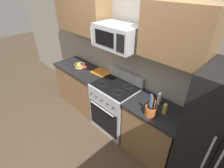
{
  "coord_description": "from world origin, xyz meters",
  "views": [
    {
      "loc": [
        1.68,
        -1.1,
        2.48
      ],
      "look_at": [
        0.04,
        0.53,
        1.03
      ],
      "focal_mm": 27.21,
      "sensor_mm": 36.0,
      "label": 1
    }
  ],
  "objects_px": {
    "apple_loose": "(86,67)",
    "cutting_board": "(102,72)",
    "bottle_vinegar": "(160,98)",
    "microwave": "(117,36)",
    "range_oven": "(115,106)",
    "refrigerator": "(220,146)",
    "bottle_oil": "(165,108)",
    "fruit_basket": "(79,65)",
    "utensil_crock": "(151,110)"
  },
  "relations": [
    {
      "from": "microwave",
      "to": "apple_loose",
      "type": "height_order",
      "value": "microwave"
    },
    {
      "from": "refrigerator",
      "to": "apple_loose",
      "type": "height_order",
      "value": "refrigerator"
    },
    {
      "from": "utensil_crock",
      "to": "bottle_oil",
      "type": "relative_size",
      "value": 1.66
    },
    {
      "from": "bottle_oil",
      "to": "microwave",
      "type": "bearing_deg",
      "value": 177.83
    },
    {
      "from": "refrigerator",
      "to": "fruit_basket",
      "type": "distance_m",
      "value": 2.7
    },
    {
      "from": "refrigerator",
      "to": "bottle_vinegar",
      "type": "xyz_separation_m",
      "value": [
        -0.88,
        0.13,
        0.13
      ]
    },
    {
      "from": "utensil_crock",
      "to": "bottle_oil",
      "type": "xyz_separation_m",
      "value": [
        0.12,
        0.16,
        0.01
      ]
    },
    {
      "from": "refrigerator",
      "to": "cutting_board",
      "type": "xyz_separation_m",
      "value": [
        -2.18,
        0.18,
        0.03
      ]
    },
    {
      "from": "refrigerator",
      "to": "bottle_vinegar",
      "type": "distance_m",
      "value": 0.9
    },
    {
      "from": "utensil_crock",
      "to": "microwave",
      "type": "bearing_deg",
      "value": 166.58
    },
    {
      "from": "fruit_basket",
      "to": "bottle_oil",
      "type": "xyz_separation_m",
      "value": [
        1.98,
        -0.01,
        0.05
      ]
    },
    {
      "from": "refrigerator",
      "to": "microwave",
      "type": "relative_size",
      "value": 2.59
    },
    {
      "from": "microwave",
      "to": "bottle_vinegar",
      "type": "height_order",
      "value": "microwave"
    },
    {
      "from": "utensil_crock",
      "to": "fruit_basket",
      "type": "xyz_separation_m",
      "value": [
        -1.86,
        0.17,
        -0.04
      ]
    },
    {
      "from": "utensil_crock",
      "to": "cutting_board",
      "type": "relative_size",
      "value": 0.88
    },
    {
      "from": "fruit_basket",
      "to": "utensil_crock",
      "type": "bearing_deg",
      "value": -5.19
    },
    {
      "from": "bottle_vinegar",
      "to": "refrigerator",
      "type": "bearing_deg",
      "value": -8.36
    },
    {
      "from": "utensil_crock",
      "to": "refrigerator",
      "type": "bearing_deg",
      "value": 10.43
    },
    {
      "from": "utensil_crock",
      "to": "range_oven",
      "type": "bearing_deg",
      "value": 168.28
    },
    {
      "from": "bottle_oil",
      "to": "refrigerator",
      "type": "bearing_deg",
      "value": -0.57
    },
    {
      "from": "refrigerator",
      "to": "bottle_oil",
      "type": "bearing_deg",
      "value": 179.43
    },
    {
      "from": "utensil_crock",
      "to": "bottle_vinegar",
      "type": "height_order",
      "value": "utensil_crock"
    },
    {
      "from": "microwave",
      "to": "bottle_oil",
      "type": "height_order",
      "value": "microwave"
    },
    {
      "from": "bottle_vinegar",
      "to": "bottle_oil",
      "type": "height_order",
      "value": "bottle_vinegar"
    },
    {
      "from": "utensil_crock",
      "to": "bottle_oil",
      "type": "distance_m",
      "value": 0.2
    },
    {
      "from": "refrigerator",
      "to": "bottle_oil",
      "type": "relative_size",
      "value": 8.8
    },
    {
      "from": "range_oven",
      "to": "refrigerator",
      "type": "height_order",
      "value": "refrigerator"
    },
    {
      "from": "refrigerator",
      "to": "microwave",
      "type": "distance_m",
      "value": 1.87
    },
    {
      "from": "utensil_crock",
      "to": "fruit_basket",
      "type": "height_order",
      "value": "utensil_crock"
    },
    {
      "from": "microwave",
      "to": "apple_loose",
      "type": "bearing_deg",
      "value": 178.92
    },
    {
      "from": "bottle_oil",
      "to": "cutting_board",
      "type": "bearing_deg",
      "value": 173.27
    },
    {
      "from": "refrigerator",
      "to": "microwave",
      "type": "xyz_separation_m",
      "value": [
        -1.66,
        0.04,
        0.87
      ]
    },
    {
      "from": "bottle_vinegar",
      "to": "microwave",
      "type": "bearing_deg",
      "value": -173.63
    },
    {
      "from": "fruit_basket",
      "to": "bottle_oil",
      "type": "relative_size",
      "value": 1.0
    },
    {
      "from": "range_oven",
      "to": "apple_loose",
      "type": "distance_m",
      "value": 1.0
    },
    {
      "from": "utensil_crock",
      "to": "cutting_board",
      "type": "bearing_deg",
      "value": 166.11
    },
    {
      "from": "refrigerator",
      "to": "cutting_board",
      "type": "distance_m",
      "value": 2.19
    },
    {
      "from": "range_oven",
      "to": "apple_loose",
      "type": "height_order",
      "value": "range_oven"
    },
    {
      "from": "cutting_board",
      "to": "fruit_basket",
      "type": "bearing_deg",
      "value": -162.12
    },
    {
      "from": "microwave",
      "to": "fruit_basket",
      "type": "distance_m",
      "value": 1.31
    },
    {
      "from": "range_oven",
      "to": "utensil_crock",
      "type": "height_order",
      "value": "utensil_crock"
    },
    {
      "from": "utensil_crock",
      "to": "bottle_vinegar",
      "type": "distance_m",
      "value": 0.29
    },
    {
      "from": "fruit_basket",
      "to": "range_oven",
      "type": "bearing_deg",
      "value": 0.09
    },
    {
      "from": "cutting_board",
      "to": "range_oven",
      "type": "bearing_deg",
      "value": -17.19
    },
    {
      "from": "fruit_basket",
      "to": "cutting_board",
      "type": "relative_size",
      "value": 0.53
    },
    {
      "from": "utensil_crock",
      "to": "apple_loose",
      "type": "relative_size",
      "value": 4.58
    },
    {
      "from": "refrigerator",
      "to": "utensil_crock",
      "type": "height_order",
      "value": "refrigerator"
    },
    {
      "from": "cutting_board",
      "to": "bottle_vinegar",
      "type": "distance_m",
      "value": 1.31
    },
    {
      "from": "apple_loose",
      "to": "cutting_board",
      "type": "relative_size",
      "value": 0.19
    },
    {
      "from": "apple_loose",
      "to": "bottle_oil",
      "type": "xyz_separation_m",
      "value": [
        1.82,
        -0.05,
        0.06
      ]
    }
  ]
}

